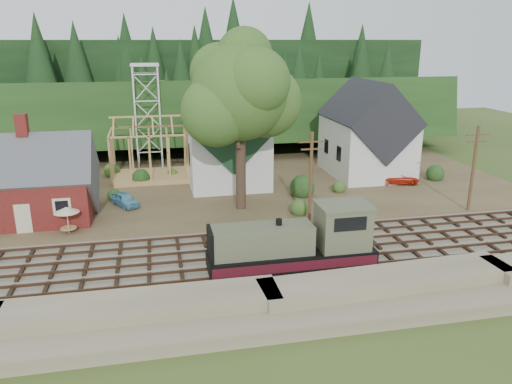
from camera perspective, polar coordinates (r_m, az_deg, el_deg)
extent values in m
plane|color=#384C1E|center=(36.39, -2.04, -7.50)|extent=(140.00, 140.00, 0.00)
cube|color=#7F7259|center=(29.01, 0.92, -14.35)|extent=(64.00, 5.00, 1.60)
cube|color=#726B5B|center=(36.36, -2.04, -7.38)|extent=(64.00, 11.00, 0.16)
cube|color=brown|center=(53.09, -5.35, 0.62)|extent=(64.00, 26.00, 0.30)
cube|color=#1E3F19|center=(76.35, -7.45, 5.51)|extent=(70.00, 28.96, 12.74)
cube|color=black|center=(92.05, -8.26, 7.45)|extent=(80.00, 20.00, 12.00)
cube|color=#571317|center=(46.71, -24.26, -0.54)|extent=(10.00, 7.00, 3.80)
cube|color=#4C4C51|center=(46.22, -24.54, 1.71)|extent=(10.80, 7.41, 7.41)
cube|color=#571317|center=(45.38, -25.21, 6.94)|extent=(0.90, 0.90, 1.80)
cube|color=beige|center=(43.65, -25.07, -2.78)|extent=(1.20, 0.06, 2.40)
cube|color=silver|center=(54.42, -3.60, 4.71)|extent=(8.00, 12.00, 6.40)
cube|color=#173321|center=(53.83, -3.66, 8.04)|extent=(8.40, 12.96, 8.40)
cube|color=silver|center=(47.67, -2.66, 9.32)|extent=(2.40, 2.40, 4.00)
cone|color=#173321|center=(47.34, -2.71, 13.28)|extent=(5.37, 5.37, 2.60)
cube|color=silver|center=(57.91, 12.48, 5.09)|extent=(8.00, 10.00, 6.40)
cube|color=black|center=(57.35, 12.68, 8.22)|extent=(8.40, 10.80, 8.40)
cube|color=tan|center=(56.55, -11.89, 1.77)|extent=(8.00, 6.00, 0.50)
cube|color=tan|center=(55.21, -12.31, 8.44)|extent=(8.00, 0.18, 0.18)
cube|color=silver|center=(59.92, -13.61, 8.14)|extent=(0.18, 0.18, 12.00)
cube|color=silver|center=(59.90, -10.90, 8.30)|extent=(0.18, 0.18, 12.00)
cube|color=silver|center=(62.69, -13.55, 8.52)|extent=(0.18, 0.18, 12.00)
cube|color=silver|center=(62.67, -10.97, 8.68)|extent=(0.18, 0.18, 12.00)
cube|color=silver|center=(60.70, -12.62, 14.02)|extent=(3.20, 3.20, 0.25)
cylinder|color=#38281E|center=(44.62, -1.75, 3.03)|extent=(0.90, 0.90, 8.00)
sphere|color=#3C5A21|center=(43.50, -1.83, 11.36)|extent=(8.40, 8.40, 8.40)
sphere|color=#3C5A21|center=(45.08, 1.14, 10.29)|extent=(6.40, 6.40, 6.40)
sphere|color=#3C5A21|center=(42.57, -4.58, 9.16)|extent=(6.00, 6.00, 6.00)
cylinder|color=#4C331E|center=(41.37, 6.26, 1.37)|extent=(0.28, 0.28, 8.00)
cube|color=#4C331E|center=(40.63, 6.41, 5.72)|extent=(2.20, 0.12, 0.12)
cube|color=#4C331E|center=(40.75, 6.38, 4.90)|extent=(1.80, 0.12, 0.12)
cylinder|color=#4C331E|center=(48.08, 23.55, 2.25)|extent=(0.28, 0.28, 8.00)
cube|color=#4C331E|center=(47.44, 24.01, 5.99)|extent=(2.20, 0.12, 0.12)
cube|color=#4C331E|center=(47.54, 23.92, 5.28)|extent=(1.80, 0.12, 0.12)
cube|color=black|center=(34.24, 4.08, -8.59)|extent=(11.12, 2.32, 0.32)
cube|color=black|center=(33.94, 4.10, -7.53)|extent=(11.12, 2.69, 1.02)
cube|color=#494F3A|center=(32.88, 0.72, -5.50)|extent=(6.67, 2.13, 1.95)
cube|color=#494F3A|center=(34.25, 9.87, -3.90)|extent=(3.34, 2.59, 2.96)
cube|color=#494F3A|center=(33.74, 10.00, -1.48)|extent=(3.52, 2.78, 0.19)
cube|color=black|center=(32.88, 10.75, -3.64)|extent=(2.22, 0.06, 0.93)
cube|color=#470F18|center=(32.76, 4.76, -8.49)|extent=(11.12, 0.04, 0.65)
cube|color=#470F18|center=(35.14, 3.50, -6.63)|extent=(11.12, 0.04, 0.65)
cylinder|color=black|center=(32.73, 2.63, -3.62)|extent=(0.41, 0.41, 0.65)
imported|color=#62B2D2|center=(47.79, -14.78, -0.81)|extent=(3.04, 3.83, 1.22)
imported|color=red|center=(55.47, 16.03, 1.52)|extent=(4.52, 2.85, 1.16)
cylinder|color=silver|center=(42.38, -20.71, -3.15)|extent=(0.09, 0.09, 1.95)
cylinder|color=tan|center=(42.57, -20.63, -3.88)|extent=(1.24, 1.24, 0.07)
cone|color=beige|center=(42.07, -20.85, -1.90)|extent=(1.95, 1.95, 0.44)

